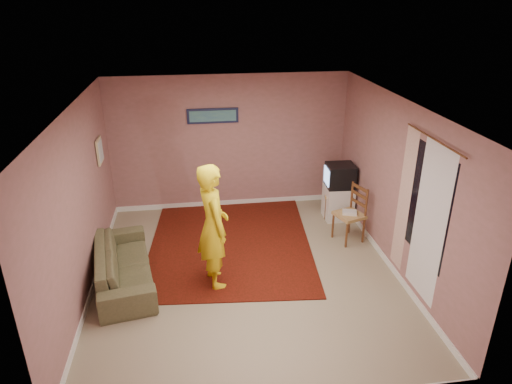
{
  "coord_description": "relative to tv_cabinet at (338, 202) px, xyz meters",
  "views": [
    {
      "loc": [
        -0.68,
        -5.82,
        3.95
      ],
      "look_at": [
        0.24,
        0.6,
        1.09
      ],
      "focal_mm": 32.0,
      "sensor_mm": 36.0,
      "label": 1
    }
  ],
  "objects": [
    {
      "name": "wall_front",
      "position": [
        -1.95,
        -4.15,
        0.98
      ],
      "size": [
        4.5,
        0.02,
        2.6
      ],
      "primitive_type": "cube",
      "color": "#9F686C",
      "rests_on": "ground"
    },
    {
      "name": "picture_back",
      "position": [
        -2.25,
        0.82,
        1.53
      ],
      "size": [
        0.95,
        0.04,
        0.28
      ],
      "color": "#141737",
      "rests_on": "wall_back"
    },
    {
      "name": "wall_right",
      "position": [
        0.3,
        -1.65,
        0.98
      ],
      "size": [
        0.02,
        5.0,
        2.6
      ],
      "primitive_type": "cube",
      "color": "#9F686C",
      "rests_on": "ground"
    },
    {
      "name": "chair_b",
      "position": [
        -0.08,
        -0.85,
        0.28
      ],
      "size": [
        0.55,
        0.56,
        0.53
      ],
      "rotation": [
        0.0,
        0.0,
        -1.23
      ],
      "color": "tan",
      "rests_on": "ground"
    },
    {
      "name": "game_console",
      "position": [
        -0.08,
        -0.85,
        0.21
      ],
      "size": [
        0.28,
        0.23,
        0.05
      ],
      "primitive_type": "cube",
      "rotation": [
        0.0,
        0.0,
        -0.3
      ],
      "color": "silver",
      "rests_on": "chair_b"
    },
    {
      "name": "dvd_player",
      "position": [
        -0.03,
        0.08,
        0.19
      ],
      "size": [
        0.34,
        0.25,
        0.06
      ],
      "primitive_type": "cube",
      "rotation": [
        0.0,
        0.0,
        -0.02
      ],
      "color": "silver",
      "rests_on": "chair_a"
    },
    {
      "name": "tv_cabinet",
      "position": [
        0.0,
        0.0,
        0.0
      ],
      "size": [
        0.51,
        0.46,
        0.64
      ],
      "primitive_type": "cube",
      "color": "white",
      "rests_on": "ground"
    },
    {
      "name": "person",
      "position": [
        -2.43,
        -1.77,
        0.61
      ],
      "size": [
        0.59,
        0.76,
        1.86
      ],
      "primitive_type": "imported",
      "rotation": [
        0.0,
        0.0,
        1.81
      ],
      "color": "yellow",
      "rests_on": "ground"
    },
    {
      "name": "picture_left",
      "position": [
        -4.17,
        -0.05,
        1.23
      ],
      "size": [
        0.04,
        0.38,
        0.42
      ],
      "color": "beige",
      "rests_on": "wall_left"
    },
    {
      "name": "window",
      "position": [
        0.29,
        -2.55,
        1.13
      ],
      "size": [
        0.01,
        1.1,
        1.5
      ],
      "primitive_type": "cube",
      "color": "black",
      "rests_on": "wall_right"
    },
    {
      "name": "curtain_floral",
      "position": [
        0.27,
        -2.0,
        0.93
      ],
      "size": [
        0.01,
        0.35,
        2.1
      ],
      "primitive_type": "cube",
      "color": "#F0E4CD",
      "rests_on": "wall_right"
    },
    {
      "name": "baseboard_left",
      "position": [
        -4.19,
        -1.65,
        -0.27
      ],
      "size": [
        0.02,
        5.0,
        0.1
      ],
      "primitive_type": "cube",
      "color": "white",
      "rests_on": "ground"
    },
    {
      "name": "sofa",
      "position": [
        -3.75,
        -1.56,
        -0.04
      ],
      "size": [
        1.08,
        2.04,
        0.57
      ],
      "primitive_type": "imported",
      "rotation": [
        0.0,
        0.0,
        1.74
      ],
      "color": "brown",
      "rests_on": "ground"
    },
    {
      "name": "wall_left",
      "position": [
        -4.2,
        -1.65,
        0.98
      ],
      "size": [
        0.02,
        5.0,
        2.6
      ],
      "primitive_type": "cube",
      "color": "#9F686C",
      "rests_on": "ground"
    },
    {
      "name": "baseboard_right",
      "position": [
        0.29,
        -1.65,
        -0.27
      ],
      "size": [
        0.02,
        5.0,
        0.1
      ],
      "primitive_type": "cube",
      "color": "white",
      "rests_on": "ground"
    },
    {
      "name": "blue_throw",
      "position": [
        -0.03,
        0.27,
        0.44
      ],
      "size": [
        0.42,
        0.05,
        0.44
      ],
      "primitive_type": "cube",
      "color": "#8EB7E9",
      "rests_on": "chair_a"
    },
    {
      "name": "baseboard_back",
      "position": [
        -1.95,
        0.84,
        -0.27
      ],
      "size": [
        4.5,
        0.02,
        0.1
      ],
      "primitive_type": "cube",
      "color": "white",
      "rests_on": "ground"
    },
    {
      "name": "ground",
      "position": [
        -1.95,
        -1.65,
        -0.32
      ],
      "size": [
        5.0,
        5.0,
        0.0
      ],
      "primitive_type": "plane",
      "color": "gray",
      "rests_on": "ground"
    },
    {
      "name": "area_rug",
      "position": [
        -2.1,
        -0.65,
        -0.31
      ],
      "size": [
        2.96,
        3.56,
        0.02
      ],
      "primitive_type": "cube",
      "rotation": [
        0.0,
        0.0,
        -0.09
      ],
      "color": "black",
      "rests_on": "ground"
    },
    {
      "name": "crt_tv",
      "position": [
        -0.01,
        0.0,
        0.54
      ],
      "size": [
        0.53,
        0.47,
        0.43
      ],
      "rotation": [
        0.0,
        0.0,
        -0.05
      ],
      "color": "black",
      "rests_on": "tv_cabinet"
    },
    {
      "name": "wall_back",
      "position": [
        -1.95,
        0.85,
        0.98
      ],
      "size": [
        4.5,
        0.02,
        2.6
      ],
      "primitive_type": "cube",
      "color": "#9F686C",
      "rests_on": "ground"
    },
    {
      "name": "ceiling",
      "position": [
        -1.95,
        -1.65,
        2.28
      ],
      "size": [
        4.5,
        5.0,
        0.02
      ],
      "primitive_type": "cube",
      "color": "white",
      "rests_on": "wall_back"
    },
    {
      "name": "chair_a",
      "position": [
        -0.03,
        0.08,
        0.25
      ],
      "size": [
        0.51,
        0.49,
        0.51
      ],
      "rotation": [
        0.0,
        0.0,
        -0.23
      ],
      "color": "tan",
      "rests_on": "ground"
    },
    {
      "name": "curtain_sheer",
      "position": [
        0.28,
        -2.7,
        0.93
      ],
      "size": [
        0.01,
        0.75,
        2.1
      ],
      "primitive_type": "cube",
      "color": "white",
      "rests_on": "wall_right"
    },
    {
      "name": "curtain_rod",
      "position": [
        0.25,
        -2.55,
        2.0
      ],
      "size": [
        0.02,
        1.4,
        0.02
      ],
      "primitive_type": "cylinder",
      "rotation": [
        1.57,
        0.0,
        0.0
      ],
      "color": "brown",
      "rests_on": "wall_right"
    }
  ]
}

